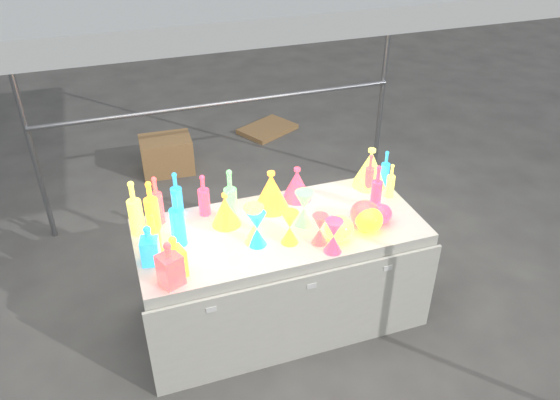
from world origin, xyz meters
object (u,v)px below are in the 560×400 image
object	(u,v)px
bottle_0	(151,205)
lampshade_0	(226,209)
cardboard_box_closed	(167,155)
decanter_0	(174,256)
display_table	(280,273)
globe_0	(369,221)
hourglass_0	(320,229)

from	to	relation	value
bottle_0	lampshade_0	world-z (taller)	bottle_0
cardboard_box_closed	lampshade_0	world-z (taller)	lampshade_0
decanter_0	lampshade_0	size ratio (longest dim) A/B	1.17
decanter_0	lampshade_0	xyz separation A→B (m)	(0.39, 0.39, -0.02)
lampshade_0	display_table	bearing A→B (deg)	-2.94
display_table	lampshade_0	distance (m)	0.60
cardboard_box_closed	globe_0	distance (m)	2.75
cardboard_box_closed	bottle_0	size ratio (longest dim) A/B	1.47
display_table	bottle_0	xyz separation A→B (m)	(-0.75, 0.25, 0.54)
cardboard_box_closed	decanter_0	world-z (taller)	decanter_0
cardboard_box_closed	lampshade_0	xyz separation A→B (m)	(0.10, -2.16, 0.68)
bottle_0	lampshade_0	size ratio (longest dim) A/B	1.51
display_table	cardboard_box_closed	size ratio (longest dim) A/B	3.69
decanter_0	bottle_0	bearing A→B (deg)	80.67
globe_0	display_table	bearing A→B (deg)	158.32
display_table	lampshade_0	bearing A→B (deg)	154.06
decanter_0	hourglass_0	world-z (taller)	decanter_0
bottle_0	lampshade_0	xyz separation A→B (m)	(0.44, -0.10, -0.06)
display_table	decanter_0	distance (m)	0.89
hourglass_0	lampshade_0	distance (m)	0.61
lampshade_0	cardboard_box_closed	bearing A→B (deg)	115.68
bottle_0	lampshade_0	distance (m)	0.46
globe_0	lampshade_0	world-z (taller)	lampshade_0
lampshade_0	hourglass_0	bearing A→B (deg)	-14.71
cardboard_box_closed	lampshade_0	bearing A→B (deg)	-84.96
hourglass_0	globe_0	world-z (taller)	hourglass_0
display_table	cardboard_box_closed	distance (m)	2.35
globe_0	lampshade_0	distance (m)	0.89
cardboard_box_closed	globe_0	xyz separation A→B (m)	(0.92, -2.51, 0.64)
cardboard_box_closed	display_table	bearing A→B (deg)	-77.54
decanter_0	hourglass_0	size ratio (longest dim) A/B	1.35
bottle_0	decanter_0	bearing A→B (deg)	-83.71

